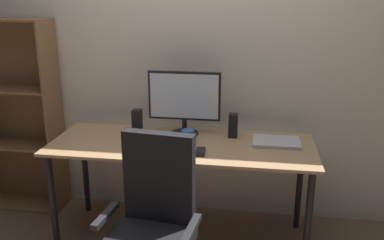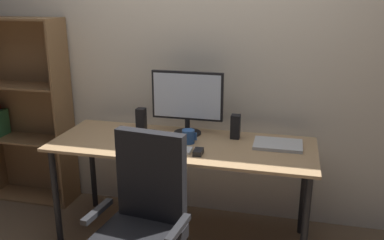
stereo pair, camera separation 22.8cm
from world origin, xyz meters
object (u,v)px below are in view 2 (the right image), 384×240
object	(u,v)px
speaker_left	(141,120)
mouse	(198,152)
monitor	(187,99)
office_chair	(142,234)
laptop	(278,144)
desk	(182,154)
speaker_right	(235,127)
bookshelf	(25,113)
coffee_mug	(188,136)
keyboard	(169,149)

from	to	relation	value
speaker_left	mouse	bearing A→B (deg)	-34.64
monitor	office_chair	world-z (taller)	monitor
monitor	mouse	bearing A→B (deg)	-65.50
laptop	speaker_left	distance (m)	1.01
desk	speaker_right	world-z (taller)	speaker_right
mouse	bookshelf	size ratio (longest dim) A/B	0.06
coffee_mug	office_chair	world-z (taller)	office_chair
speaker_right	office_chair	bearing A→B (deg)	-113.13
coffee_mug	laptop	world-z (taller)	coffee_mug
mouse	speaker_right	xyz separation A→B (m)	(0.18, 0.36, 0.07)
speaker_right	laptop	bearing A→B (deg)	-16.16
monitor	bookshelf	size ratio (longest dim) A/B	0.33
monitor	keyboard	size ratio (longest dim) A/B	1.78
mouse	monitor	bearing A→B (deg)	113.38
monitor	office_chair	xyz separation A→B (m)	(-0.03, -0.89, -0.54)
bookshelf	mouse	bearing A→B (deg)	-17.43
laptop	keyboard	bearing A→B (deg)	-160.10
speaker_right	mouse	bearing A→B (deg)	-117.29
monitor	keyboard	xyz separation A→B (m)	(-0.03, -0.35, -0.25)
laptop	speaker_left	world-z (taller)	speaker_left
desk	speaker_right	distance (m)	0.42
keyboard	speaker_right	size ratio (longest dim) A/B	1.71
mouse	coffee_mug	distance (m)	0.22
speaker_right	office_chair	world-z (taller)	office_chair
speaker_left	bookshelf	size ratio (longest dim) A/B	0.11
keyboard	monitor	bearing A→B (deg)	83.26
mouse	office_chair	distance (m)	0.64
monitor	laptop	bearing A→B (deg)	-8.31
monitor	coffee_mug	size ratio (longest dim) A/B	5.03
keyboard	laptop	world-z (taller)	laptop
monitor	bookshelf	distance (m)	1.47
keyboard	coffee_mug	distance (m)	0.19
monitor	office_chair	size ratio (longest dim) A/B	0.51
speaker_left	desk	bearing A→B (deg)	-27.00
mouse	speaker_left	size ratio (longest dim) A/B	0.56
laptop	desk	bearing A→B (deg)	-171.58
mouse	speaker_left	distance (m)	0.63
bookshelf	office_chair	bearing A→B (deg)	-36.09
keyboard	speaker_left	world-z (taller)	speaker_left
office_chair	coffee_mug	bearing A→B (deg)	90.24
desk	laptop	bearing A→B (deg)	8.73
laptop	bookshelf	size ratio (longest dim) A/B	0.21
coffee_mug	office_chair	xyz separation A→B (m)	(-0.08, -0.71, -0.33)
office_chair	laptop	bearing A→B (deg)	56.46
monitor	desk	bearing A→B (deg)	-86.15
keyboard	laptop	bearing A→B (deg)	18.59
desk	office_chair	bearing A→B (deg)	-93.33
mouse	speaker_right	distance (m)	0.41
speaker_right	keyboard	bearing A→B (deg)	-138.43
desk	laptop	distance (m)	0.65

